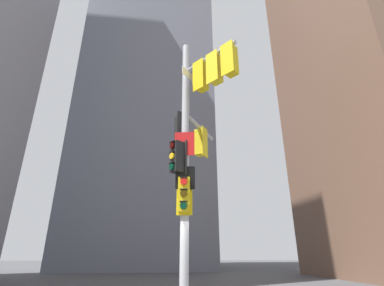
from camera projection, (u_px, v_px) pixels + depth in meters
The scene contains 2 objects.
building_mid_block at pixel (150, 92), 39.12m from camera, with size 15.21×15.21×45.15m, color slate.
signal_pole_assembly at pixel (194, 134), 9.15m from camera, with size 2.04×4.03×8.97m.
Camera 1 is at (-0.83, -8.54, 1.65)m, focal length 26.15 mm.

